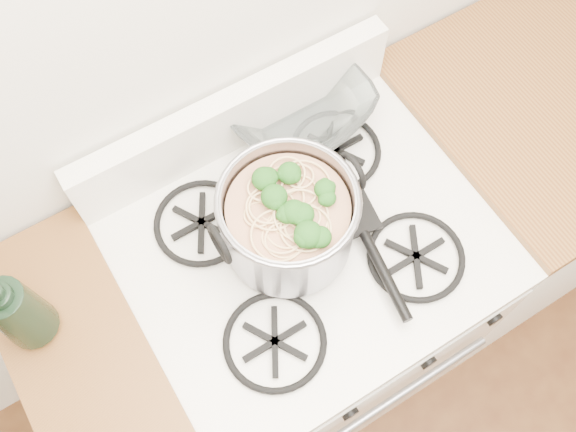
{
  "coord_description": "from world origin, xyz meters",
  "views": [
    {
      "loc": [
        -0.32,
        0.83,
        2.14
      ],
      "look_at": [
        -0.04,
        1.28,
        1.03
      ],
      "focal_mm": 40.0,
      "sensor_mm": 36.0,
      "label": 1
    }
  ],
  "objects_px": {
    "gas_range": "(303,310)",
    "glass_bowl": "(294,110)",
    "stock_pot": "(288,220)",
    "bottle": "(13,308)",
    "spatula": "(353,211)"
  },
  "relations": [
    {
      "from": "gas_range",
      "to": "glass_bowl",
      "type": "bearing_deg",
      "value": 63.66
    },
    {
      "from": "stock_pot",
      "to": "glass_bowl",
      "type": "distance_m",
      "value": 0.32
    },
    {
      "from": "gas_range",
      "to": "stock_pot",
      "type": "xyz_separation_m",
      "value": [
        -0.04,
        0.02,
        0.58
      ]
    },
    {
      "from": "gas_range",
      "to": "stock_pot",
      "type": "height_order",
      "value": "stock_pot"
    },
    {
      "from": "bottle",
      "to": "spatula",
      "type": "bearing_deg",
      "value": -5.68
    },
    {
      "from": "gas_range",
      "to": "bottle",
      "type": "distance_m",
      "value": 0.83
    },
    {
      "from": "spatula",
      "to": "glass_bowl",
      "type": "distance_m",
      "value": 0.28
    },
    {
      "from": "stock_pot",
      "to": "spatula",
      "type": "distance_m",
      "value": 0.17
    },
    {
      "from": "stock_pot",
      "to": "glass_bowl",
      "type": "xyz_separation_m",
      "value": [
        0.17,
        0.26,
        -0.07
      ]
    },
    {
      "from": "gas_range",
      "to": "spatula",
      "type": "bearing_deg",
      "value": 0.1
    },
    {
      "from": "gas_range",
      "to": "bottle",
      "type": "bearing_deg",
      "value": 167.94
    },
    {
      "from": "glass_bowl",
      "to": "bottle",
      "type": "bearing_deg",
      "value": -166.79
    },
    {
      "from": "stock_pot",
      "to": "bottle",
      "type": "xyz_separation_m",
      "value": [
        -0.51,
        0.09,
        0.04
      ]
    },
    {
      "from": "gas_range",
      "to": "glass_bowl",
      "type": "distance_m",
      "value": 0.59
    },
    {
      "from": "gas_range",
      "to": "glass_bowl",
      "type": "height_order",
      "value": "glass_bowl"
    }
  ]
}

